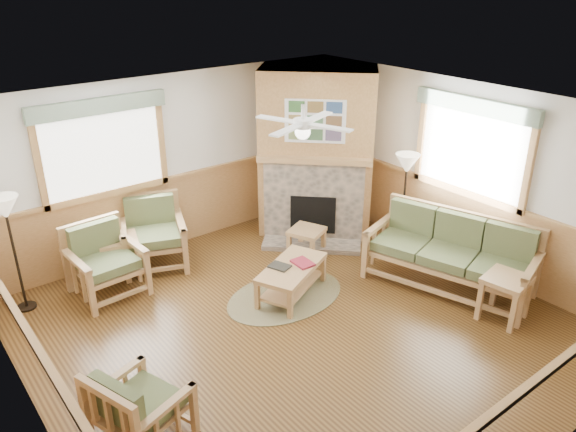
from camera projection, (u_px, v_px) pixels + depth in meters
floor at (297, 326)px, 7.02m from camera, size 6.00×6.00×0.01m
ceiling at (299, 113)px, 5.91m from camera, size 6.00×6.00×0.01m
wall_back at (175, 162)px, 8.62m from camera, size 6.00×0.02×2.70m
wall_front at (544, 361)px, 4.32m from camera, size 6.00×0.02×2.70m
wall_left at (25, 323)px, 4.78m from camera, size 0.02×6.00×2.70m
wall_right at (458, 174)px, 8.15m from camera, size 0.02×6.00×2.70m
wainscot at (298, 288)px, 6.79m from camera, size 6.00×6.00×1.10m
fireplace at (317, 152)px, 9.09m from camera, size 3.11×3.11×2.70m
window_back at (95, 96)px, 7.48m from camera, size 1.90×0.16×1.50m
window_right at (480, 95)px, 7.50m from camera, size 0.16×1.90×1.50m
ceiling_fan at (303, 108)px, 6.31m from camera, size 1.59×1.59×0.36m
sofa at (450, 255)px, 7.66m from camera, size 2.38×1.51×1.02m
armchair_back_left at (106, 262)px, 7.53m from camera, size 0.91×0.91×0.97m
armchair_back_right at (153, 234)px, 8.24m from camera, size 1.16×1.16×1.01m
armchair_left at (140, 405)px, 5.18m from camera, size 0.94×0.94×0.84m
coffee_table at (292, 280)px, 7.60m from camera, size 1.25×0.98×0.45m
end_table_chairs at (120, 257)px, 8.05m from camera, size 0.66×0.64×0.59m
end_table_sofa at (504, 298)px, 7.06m from camera, size 0.61×0.59×0.60m
footstool at (306, 241)px, 8.69m from camera, size 0.63×0.63×0.42m
braided_rug at (285, 296)px, 7.64m from camera, size 1.73×1.73×0.01m
floor_lamp_left at (15, 254)px, 7.07m from camera, size 0.41×0.41×1.59m
floor_lamp_right at (404, 204)px, 8.55m from camera, size 0.40×0.40×1.60m
book_red at (303, 262)px, 7.54m from camera, size 0.23×0.31×0.03m
book_dark at (280, 266)px, 7.46m from camera, size 0.28×0.32×0.03m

